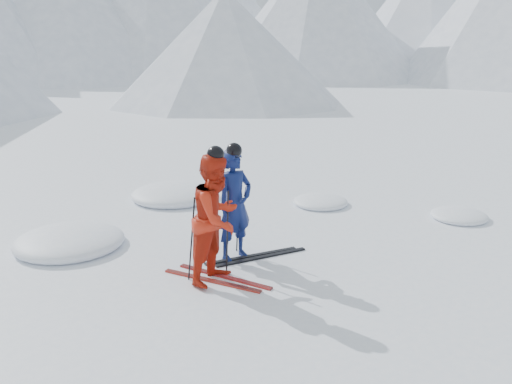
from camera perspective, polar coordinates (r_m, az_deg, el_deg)
ground at (r=10.17m, az=8.48°, el=-5.12°), size 160.00×160.00×0.00m
skier_blue at (r=9.01m, az=-2.26°, el=-1.37°), size 0.71×0.49×1.88m
skier_red at (r=8.16m, az=-4.15°, el=-2.79°), size 1.18×1.06×2.00m
pole_blue_left at (r=9.06m, az=-4.33°, el=-3.40°), size 0.12×0.09×1.25m
pole_blue_right at (r=9.44m, az=-1.93°, el=-2.57°), size 0.12×0.07×1.25m
pole_red_left at (r=8.31m, az=-6.79°, el=-4.94°), size 0.13×0.10×1.33m
pole_red_right at (r=8.55m, az=-3.03°, el=-4.26°), size 0.13×0.09×1.33m
ski_worn_left at (r=8.46m, az=-4.69°, el=-9.28°), size 0.77×1.59×0.03m
ski_worn_right at (r=8.58m, az=-3.35°, el=-8.87°), size 0.66×1.63×0.03m
ski_loose_a at (r=9.34m, az=-0.48°, el=-6.75°), size 1.67×0.49×0.03m
ski_loose_b at (r=9.29m, az=0.59°, el=-6.87°), size 1.68×0.43×0.03m
snow_lumps at (r=11.53m, az=-8.17°, el=-2.60°), size 8.46×6.62×0.44m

